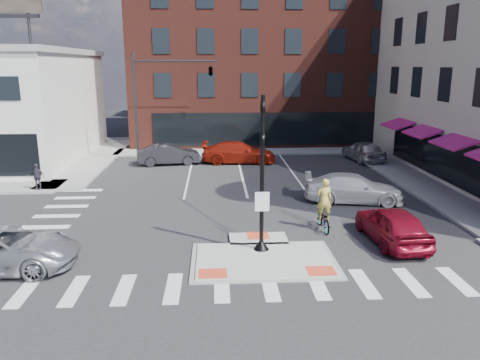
{
  "coord_description": "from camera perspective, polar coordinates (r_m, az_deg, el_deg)",
  "views": [
    {
      "loc": [
        -1.77,
        -16.68,
        7.16
      ],
      "look_at": [
        -0.63,
        4.15,
        2.0
      ],
      "focal_mm": 35.0,
      "sensor_mm": 36.0,
      "label": 1
    }
  ],
  "objects": [
    {
      "name": "bg_car_red",
      "position": [
        34.91,
        -0.18,
        3.39
      ],
      "size": [
        5.57,
        2.5,
        1.58
      ],
      "primitive_type": "imported",
      "rotation": [
        0.0,
        0.0,
        1.52
      ],
      "color": "maroon",
      "rests_on": "ground"
    },
    {
      "name": "refuge_island",
      "position": [
        17.98,
        2.81,
        -9.42
      ],
      "size": [
        5.4,
        4.65,
        0.13
      ],
      "color": "gray",
      "rests_on": "ground"
    },
    {
      "name": "mast_arm_signal",
      "position": [
        34.73,
        -6.08,
        12.25
      ],
      "size": [
        6.1,
        2.24,
        8.0
      ],
      "color": "black",
      "rests_on": "ground"
    },
    {
      "name": "sidewalk_e",
      "position": [
        30.33,
        21.46,
        -0.6
      ],
      "size": [
        3.0,
        24.0,
        0.15
      ],
      "primitive_type": "cube",
      "color": "gray",
      "rests_on": "ground"
    },
    {
      "name": "sidewalk_n",
      "position": [
        39.61,
        3.84,
        3.56
      ],
      "size": [
        26.0,
        3.0,
        0.15
      ],
      "primitive_type": "cube",
      "color": "gray",
      "rests_on": "ground"
    },
    {
      "name": "pedestrian_b",
      "position": [
        29.25,
        -23.52,
        0.39
      ],
      "size": [
        0.93,
        0.49,
        1.52
      ],
      "primitive_type": "imported",
      "rotation": [
        0.0,
        0.0,
        -0.14
      ],
      "color": "#35313C",
      "rests_on": "sidewalk_nw"
    },
    {
      "name": "building_far_left",
      "position": [
        68.75,
        -5.1,
        12.05
      ],
      "size": [
        10.0,
        12.0,
        10.0
      ],
      "primitive_type": "cube",
      "color": "slate",
      "rests_on": "ground"
    },
    {
      "name": "building_n",
      "position": [
        48.9,
        2.55,
        14.64
      ],
      "size": [
        24.4,
        18.4,
        15.5
      ],
      "color": "#522119",
      "rests_on": "ground"
    },
    {
      "name": "signal_pole",
      "position": [
        17.82,
        2.69,
        -1.76
      ],
      "size": [
        0.6,
        0.6,
        5.98
      ],
      "color": "black",
      "rests_on": "refuge_island"
    },
    {
      "name": "bg_car_dark",
      "position": [
        34.72,
        -8.68,
        3.11
      ],
      "size": [
        4.76,
        2.28,
        1.51
      ],
      "primitive_type": "imported",
      "rotation": [
        0.0,
        0.0,
        1.72
      ],
      "color": "#29292E",
      "rests_on": "ground"
    },
    {
      "name": "cyclist",
      "position": [
        21.04,
        10.15,
        -3.95
      ],
      "size": [
        0.7,
        1.9,
        2.35
      ],
      "rotation": [
        0.0,
        0.0,
        3.16
      ],
      "color": "#3F3F44",
      "rests_on": "ground"
    },
    {
      "name": "red_sedan",
      "position": [
        20.27,
        18.05,
        -5.21
      ],
      "size": [
        2.07,
        4.6,
        1.53
      ],
      "primitive_type": "imported",
      "rotation": [
        0.0,
        0.0,
        3.2
      ],
      "color": "maroon",
      "rests_on": "ground"
    },
    {
      "name": "ground",
      "position": [
        18.23,
        2.73,
        -9.24
      ],
      "size": [
        120.0,
        120.0,
        0.0
      ],
      "primitive_type": "plane",
      "color": "#28282B",
      "rests_on": "ground"
    },
    {
      "name": "white_pickup",
      "position": [
        25.61,
        13.69,
        -0.99
      ],
      "size": [
        5.47,
        2.93,
        1.51
      ],
      "primitive_type": "imported",
      "rotation": [
        0.0,
        0.0,
        1.41
      ],
      "color": "silver",
      "rests_on": "ground"
    },
    {
      "name": "bg_car_silver",
      "position": [
        36.77,
        14.8,
        3.46
      ],
      "size": [
        2.52,
        4.85,
        1.58
      ],
      "primitive_type": "imported",
      "rotation": [
        0.0,
        0.0,
        3.29
      ],
      "color": "silver",
      "rests_on": "ground"
    },
    {
      "name": "building_far_right",
      "position": [
        71.5,
        5.68,
        12.9
      ],
      "size": [
        12.0,
        12.0,
        12.0
      ],
      "primitive_type": "cube",
      "color": "brown",
      "rests_on": "ground"
    }
  ]
}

